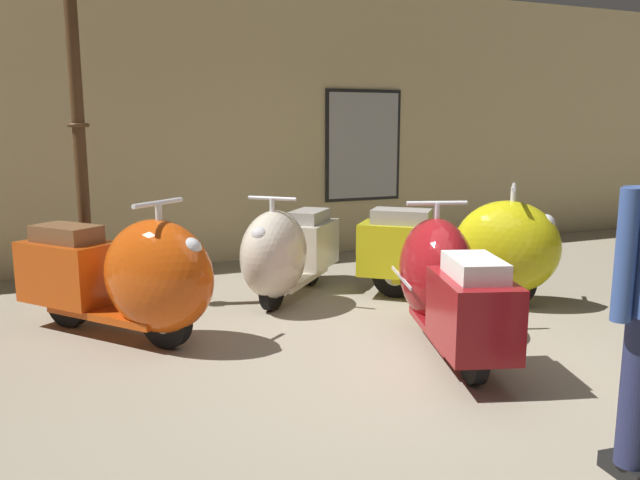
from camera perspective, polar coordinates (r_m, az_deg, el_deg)
name	(u,v)px	position (r m, az deg, el deg)	size (l,w,h in m)	color
ground_plane	(404,363)	(4.66, 7.54, -10.83)	(60.00, 60.00, 0.00)	gray
showroom_back_wall	(245,123)	(7.97, -6.71, 10.32)	(18.00, 0.24, 3.37)	#CCB784
scooter_0	(129,277)	(5.15, -16.67, -3.15)	(1.55, 1.77, 1.12)	black
scooter_1	(286,252)	(6.06, -3.06, -1.11)	(1.51, 1.58, 1.04)	black
scooter_2	(445,284)	(4.90, 11.14, -3.84)	(1.03, 1.84, 1.08)	black
scooter_3	(473,250)	(6.13, 13.52, -0.85)	(1.75, 1.60, 1.13)	black
lamppost	(76,97)	(6.07, -20.93, 11.88)	(0.33, 0.33, 3.19)	#472D19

